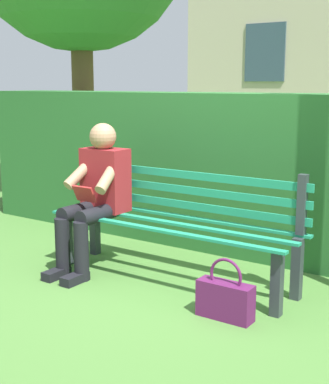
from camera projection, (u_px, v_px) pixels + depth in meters
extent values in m
plane|color=#477533|center=(172.00, 280.00, 4.35)|extent=(60.00, 60.00, 0.00)
cube|color=#2D3338|center=(277.00, 283.00, 3.64)|extent=(0.07, 0.07, 0.45)
cube|color=#2D3338|center=(67.00, 239.00, 4.69)|extent=(0.07, 0.07, 0.45)
cube|color=#2D3338|center=(297.00, 269.00, 3.93)|extent=(0.07, 0.07, 0.45)
cube|color=#2D3338|center=(95.00, 230.00, 4.98)|extent=(0.07, 0.07, 0.45)
cube|color=#1E8460|center=(187.00, 217.00, 4.45)|extent=(2.06, 0.06, 0.02)
cube|color=#1E8460|center=(172.00, 223.00, 4.27)|extent=(2.06, 0.06, 0.02)
cube|color=#1E8460|center=(155.00, 229.00, 4.08)|extent=(2.06, 0.06, 0.02)
cube|color=#2D3338|center=(302.00, 205.00, 3.87)|extent=(0.06, 0.06, 0.43)
cube|color=#2D3338|center=(97.00, 179.00, 4.92)|extent=(0.06, 0.06, 0.43)
cube|color=#1E8460|center=(187.00, 205.00, 4.42)|extent=(2.06, 0.02, 0.06)
cube|color=#1E8460|center=(187.00, 190.00, 4.40)|extent=(2.06, 0.02, 0.06)
cube|color=#1E8460|center=(187.00, 175.00, 4.37)|extent=(2.06, 0.02, 0.06)
cube|color=maroon|center=(105.00, 180.00, 4.61)|extent=(0.38, 0.22, 0.52)
sphere|color=#A57A5B|center=(103.00, 137.00, 4.52)|extent=(0.22, 0.22, 0.22)
cylinder|color=black|center=(98.00, 214.00, 4.43)|extent=(0.13, 0.42, 0.13)
cylinder|color=black|center=(80.00, 211.00, 4.54)|extent=(0.13, 0.42, 0.13)
cylinder|color=black|center=(81.00, 251.00, 4.31)|extent=(0.12, 0.12, 0.47)
cylinder|color=black|center=(63.00, 247.00, 4.42)|extent=(0.12, 0.12, 0.47)
cube|color=black|center=(75.00, 279.00, 4.28)|extent=(0.10, 0.24, 0.07)
cube|color=black|center=(56.00, 274.00, 4.39)|extent=(0.10, 0.24, 0.07)
cylinder|color=#A57A5B|center=(108.00, 176.00, 4.40)|extent=(0.14, 0.32, 0.26)
cylinder|color=#A57A5B|center=(80.00, 173.00, 4.56)|extent=(0.14, 0.32, 0.26)
cube|color=#B22626|center=(84.00, 194.00, 4.41)|extent=(0.20, 0.07, 0.13)
cube|color=#265B28|center=(220.00, 171.00, 5.18)|extent=(5.47, 0.63, 1.43)
sphere|color=#265B28|center=(111.00, 119.00, 5.90)|extent=(0.51, 0.51, 0.51)
cylinder|color=brown|center=(83.00, 101.00, 7.43)|extent=(0.29, 0.29, 2.56)
cube|color=#334756|center=(265.00, 52.00, 11.68)|extent=(0.90, 0.04, 1.20)
cube|color=#59194C|center=(225.00, 301.00, 3.62)|extent=(0.38, 0.13, 0.25)
torus|color=#59194C|center=(226.00, 275.00, 3.59)|extent=(0.23, 0.02, 0.23)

